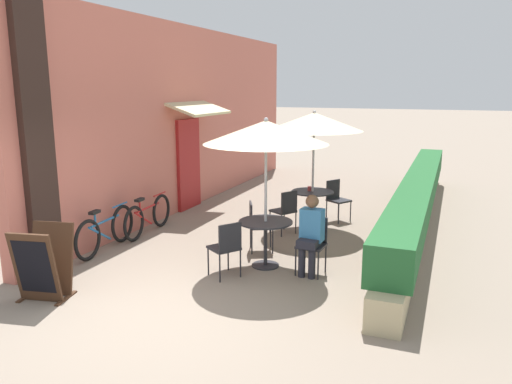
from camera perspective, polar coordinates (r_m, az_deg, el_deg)
name	(u,v)px	position (r m, az deg, el deg)	size (l,w,h in m)	color
ground_plane	(158,313)	(6.69, -11.12, -13.39)	(120.00, 120.00, 0.00)	gray
cafe_facade_wall	(191,118)	(12.14, -7.45, 8.36)	(0.98, 11.35, 4.20)	#C66B5B
planter_hedge	(418,200)	(10.88, 18.04, -0.83)	(0.60, 10.35, 1.01)	tan
patio_table_near	(266,232)	(7.95, 1.10, -4.60)	(0.86, 0.86, 0.75)	#28282D
patio_umbrella_near	(266,132)	(7.65, 1.14, 6.83)	(1.94, 1.94, 2.38)	#B7B7BC
cafe_chair_near_left	(257,222)	(8.70, 0.12, -3.50)	(0.53, 0.53, 0.87)	#232328
cafe_chair_near_right	(226,245)	(7.51, -3.40, -6.06)	(0.56, 0.56, 0.87)	#232328
cafe_chair_near_back	(313,240)	(7.76, 6.52, -5.51)	(0.43, 0.43, 0.87)	#232328
seated_patron_near_back	(311,232)	(7.61, 6.27, -4.52)	(0.35, 0.42, 1.25)	#23232D
patio_table_mid	(312,200)	(10.24, 6.45, -0.89)	(0.86, 0.86, 0.75)	#28282D
patio_umbrella_mid	(314,122)	(10.00, 6.66, 7.98)	(1.94, 1.94, 2.38)	#B7B7BC
cafe_chair_mid_left	(336,197)	(10.82, 9.17, -0.55)	(0.55, 0.55, 0.87)	#232328
cafe_chair_mid_right	(286,208)	(9.70, 3.39, -1.89)	(0.55, 0.55, 0.87)	#232328
coffee_cup_mid	(309,189)	(10.23, 6.12, 0.40)	(0.07, 0.07, 0.09)	#B73D3D
bicycle_leaning	(106,231)	(9.14, -16.80, -4.24)	(0.21, 1.76, 0.79)	black
bicycle_second	(148,216)	(9.99, -12.24, -2.70)	(0.18, 1.73, 0.77)	black
menu_board	(44,263)	(7.39, -23.07, -7.51)	(0.72, 0.74, 1.00)	#422819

